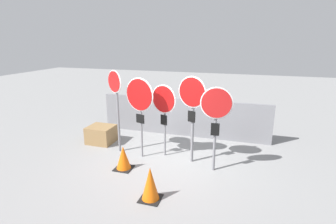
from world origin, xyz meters
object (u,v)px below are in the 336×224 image
stop_sign_0 (116,95)px  traffic_cone_0 (150,184)px  storage_crate (101,134)px  stop_sign_2 (164,104)px  stop_sign_1 (140,99)px  stop_sign_4 (216,112)px  traffic_cone_1 (123,158)px  stop_sign_3 (192,102)px

stop_sign_0 → traffic_cone_0: bearing=-17.4°
storage_crate → stop_sign_2: bearing=-9.1°
stop_sign_1 → traffic_cone_0: 2.54m
stop_sign_1 → stop_sign_2: (0.61, 0.27, -0.16)m
traffic_cone_0 → stop_sign_4: bearing=56.3°
stop_sign_4 → storage_crate: bearing=163.1°
stop_sign_0 → stop_sign_1: bearing=19.3°
traffic_cone_0 → storage_crate: 3.72m
stop_sign_4 → traffic_cone_1: size_ratio=3.49×
traffic_cone_0 → storage_crate: (-2.73, 2.53, -0.09)m
stop_sign_3 → traffic_cone_0: 2.46m
stop_sign_3 → traffic_cone_0: size_ratio=3.22×
stop_sign_2 → stop_sign_4: 1.59m
stop_sign_1 → storage_crate: bearing=175.8°
stop_sign_0 → stop_sign_3: bearing=29.7°
stop_sign_1 → traffic_cone_1: (-0.16, -0.80, -1.44)m
stop_sign_1 → storage_crate: (-1.71, 0.65, -1.47)m
stop_sign_2 → traffic_cone_1: stop_sign_2 is taller
stop_sign_2 → stop_sign_4: stop_sign_4 is taller
traffic_cone_1 → stop_sign_1: bearing=78.5°
traffic_cone_0 → stop_sign_1: bearing=118.4°
stop_sign_0 → stop_sign_2: size_ratio=1.17×
stop_sign_4 → traffic_cone_1: bearing=-169.8°
stop_sign_4 → traffic_cone_0: (-1.11, -1.67, -1.23)m
stop_sign_4 → traffic_cone_0: size_ratio=2.97×
stop_sign_2 → traffic_cone_0: (0.40, -2.16, -1.22)m
stop_sign_1 → stop_sign_4: (2.13, -0.21, -0.15)m
stop_sign_1 → stop_sign_3: stop_sign_3 is taller
traffic_cone_0 → traffic_cone_1: 1.60m
stop_sign_1 → storage_crate: stop_sign_1 is taller
stop_sign_1 → traffic_cone_1: bearing=-85.0°
stop_sign_0 → stop_sign_3: size_ratio=1.03×
traffic_cone_1 → stop_sign_4: bearing=14.6°
traffic_cone_1 → stop_sign_3: bearing=29.8°
stop_sign_4 → storage_crate: 4.15m
stop_sign_0 → stop_sign_1: (0.82, -0.16, -0.03)m
storage_crate → stop_sign_4: bearing=-12.5°
stop_sign_3 → traffic_cone_1: (-1.62, -0.93, -1.42)m
stop_sign_1 → traffic_cone_0: size_ratio=3.11×
stop_sign_3 → stop_sign_4: stop_sign_3 is taller
stop_sign_1 → traffic_cone_1: size_ratio=3.65×
stop_sign_1 → stop_sign_4: bearing=11.0°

